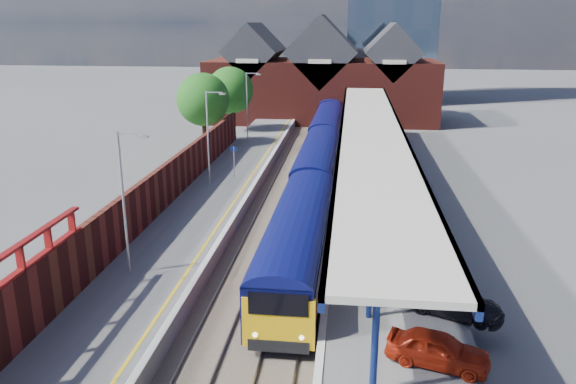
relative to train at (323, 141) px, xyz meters
name	(u,v)px	position (x,y,z in m)	size (l,w,h in m)	color
ground	(304,172)	(-1.49, -3.60, -2.12)	(240.00, 240.00, 0.00)	#5B5B5E
ballast_bed	(292,207)	(-1.49, -13.60, -2.09)	(6.00, 76.00, 0.06)	#473D33
rails	(292,206)	(-1.49, -13.60, -2.00)	(4.51, 76.00, 0.14)	slate
left_platform	(217,198)	(-6.99, -13.60, -1.62)	(5.00, 76.00, 1.00)	#565659
right_platform	(377,204)	(4.51, -13.60, -1.62)	(6.00, 76.00, 1.00)	#565659
coping_left	(249,192)	(-4.64, -13.60, -1.10)	(0.30, 76.00, 0.05)	silver
coping_right	(336,195)	(1.66, -13.60, -1.10)	(0.30, 76.00, 0.05)	silver
yellow_line	(240,192)	(-5.24, -13.60, -1.12)	(0.14, 76.00, 0.01)	yellow
train	(323,141)	(0.00, 0.00, 0.00)	(2.96, 65.93, 3.45)	#0B0F52
canopy	(371,132)	(3.99, -11.65, 3.13)	(4.50, 52.00, 4.48)	navy
lamp_post_b	(126,195)	(-7.86, -27.60, 2.87)	(1.48, 0.18, 7.00)	#A5A8AA
lamp_post_c	(210,132)	(-7.86, -11.60, 2.87)	(1.48, 0.18, 7.00)	#A5A8AA
lamp_post_d	(248,103)	(-7.86, 4.40, 2.87)	(1.48, 0.18, 7.00)	#A5A8AA
platform_sign	(234,157)	(-6.49, -9.60, 0.57)	(0.55, 0.08, 2.50)	#A5A8AA
brick_wall	(150,198)	(-9.59, -20.07, 0.33)	(0.35, 50.00, 3.86)	#571B17
station_building	(322,80)	(-1.49, 24.39, 3.33)	(30.00, 12.12, 13.78)	#571B17
tree_near	(204,101)	(-11.84, 2.30, 3.23)	(5.20, 5.20, 8.10)	#382314
tree_far	(231,92)	(-10.84, 10.30, 3.23)	(5.20, 5.20, 8.10)	#382314
parked_car_red	(438,349)	(5.85, -33.73, -0.50)	(1.46, 3.63, 1.24)	#AC240E
parked_car_silver	(409,284)	(5.28, -28.86, -0.39)	(1.55, 4.46, 1.47)	#BBBBC0
parked_car_dark	(453,301)	(7.01, -29.96, -0.53)	(1.67, 4.11, 1.19)	black
parked_car_blue	(393,170)	(5.93, -7.91, -0.57)	(1.84, 4.00, 1.11)	navy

